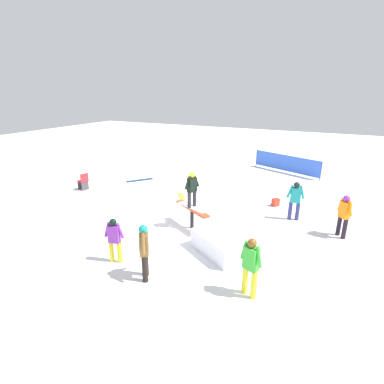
{
  "coord_description": "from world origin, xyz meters",
  "views": [
    {
      "loc": [
        -4.49,
        9.13,
        4.92
      ],
      "look_at": [
        0.0,
        0.0,
        1.42
      ],
      "focal_mm": 28.0,
      "sensor_mm": 36.0,
      "label": 1
    }
  ],
  "objects": [
    {
      "name": "backpack_on_snow",
      "position": [
        -2.34,
        -3.65,
        0.17
      ],
      "size": [
        0.36,
        0.37,
        0.34
      ],
      "primitive_type": "cube",
      "rotation": [
        0.0,
        0.0,
        0.91
      ],
      "color": "red",
      "rests_on": "ground"
    },
    {
      "name": "loose_snowboard_navy",
      "position": [
        5.4,
        -4.22,
        0.01
      ],
      "size": [
        1.17,
        1.36,
        0.02
      ],
      "primitive_type": "cube",
      "rotation": [
        0.0,
        0.0,
        4.03
      ],
      "color": "navy",
      "rests_on": "ground"
    },
    {
      "name": "bystander_brown",
      "position": [
        -0.25,
        3.39,
        0.9
      ],
      "size": [
        0.45,
        0.66,
        1.6
      ],
      "rotation": [
        0.0,
        0.0,
        2.12
      ],
      "color": "black",
      "rests_on": "ground"
    },
    {
      "name": "safety_fence",
      "position": [
        -1.74,
        -9.64,
        0.6
      ],
      "size": [
        4.21,
        1.84,
        1.1
      ],
      "rotation": [
        0.0,
        0.0,
        5.88
      ],
      "color": "blue",
      "rests_on": "ground"
    },
    {
      "name": "rail_feature",
      "position": [
        0.0,
        0.0,
        0.68
      ],
      "size": [
        1.75,
        1.22,
        0.82
      ],
      "rotation": [
        0.0,
        0.0,
        -0.55
      ],
      "color": "black",
      "rests_on": "ground"
    },
    {
      "name": "ground_plane",
      "position": [
        0.0,
        0.0,
        0.0
      ],
      "size": [
        60.0,
        60.0,
        0.0
      ],
      "primitive_type": "plane",
      "color": "white"
    },
    {
      "name": "bystander_teal",
      "position": [
        -3.28,
        -2.46,
        0.88
      ],
      "size": [
        0.69,
        0.31,
        1.56
      ],
      "rotation": [
        0.0,
        0.0,
        0.25
      ],
      "color": "navy",
      "rests_on": "ground"
    },
    {
      "name": "bystander_orange",
      "position": [
        -5.0,
        -1.68,
        0.87
      ],
      "size": [
        0.51,
        0.58,
        1.54
      ],
      "rotation": [
        0.0,
        0.0,
        5.42
      ],
      "color": "black",
      "rests_on": "ground"
    },
    {
      "name": "bystander_purple",
      "position": [
        1.02,
        3.09,
        0.79
      ],
      "size": [
        0.63,
        0.28,
        1.41
      ],
      "rotation": [
        0.0,
        0.0,
        3.4
      ],
      "color": "yellow",
      "rests_on": "ground"
    },
    {
      "name": "main_rider_on_rail",
      "position": [
        0.0,
        0.0,
        1.49
      ],
      "size": [
        1.33,
        0.78,
        1.34
      ],
      "rotation": [
        0.0,
        0.0,
        -0.4
      ],
      "color": "white",
      "rests_on": "rail_feature"
    },
    {
      "name": "folding_chair",
      "position": [
        7.02,
        -1.6,
        0.41
      ],
      "size": [
        0.53,
        0.53,
        0.88
      ],
      "rotation": [
        0.0,
        0.0,
        1.34
      ],
      "color": "#3F3F44",
      "rests_on": "ground"
    },
    {
      "name": "bystander_green",
      "position": [
        -2.99,
        2.85,
        0.9
      ],
      "size": [
        0.63,
        0.34,
        1.59
      ],
      "rotation": [
        0.0,
        0.0,
        2.74
      ],
      "color": "yellow",
      "rests_on": "ground"
    },
    {
      "name": "loose_snowboard_lime",
      "position": [
        1.88,
        -2.71,
        0.01
      ],
      "size": [
        1.0,
        1.3,
        0.02
      ],
      "primitive_type": "cube",
      "rotation": [
        0.0,
        0.0,
        2.16
      ],
      "color": "#93CD38",
      "rests_on": "ground"
    },
    {
      "name": "snow_kicker_ramp",
      "position": [
        -1.7,
        1.04,
        0.31
      ],
      "size": [
        2.32,
        2.22,
        0.62
      ],
      "primitive_type": "cube",
      "rotation": [
        0.0,
        0.0,
        -0.55
      ],
      "color": "white",
      "rests_on": "ground"
    }
  ]
}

